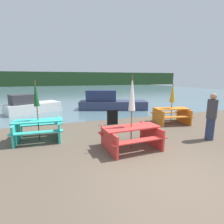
{
  "coord_description": "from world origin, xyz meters",
  "views": [
    {
      "loc": [
        -2.52,
        -3.04,
        2.32
      ],
      "look_at": [
        -0.02,
        4.0,
        0.85
      ],
      "focal_mm": 28.0,
      "sensor_mm": 36.0,
      "label": 1
    }
  ],
  "objects_px": {
    "umbrella_white": "(132,94)",
    "person": "(211,117)",
    "boat_second": "(31,106)",
    "picnic_table_teal": "(39,128)",
    "umbrella_darkgreen": "(36,94)",
    "boat": "(110,102)",
    "picnic_table_red": "(131,135)",
    "umbrella_gold": "(173,93)",
    "picnic_table_orange": "(171,114)",
    "signboard": "(112,117)"
  },
  "relations": [
    {
      "from": "umbrella_gold",
      "to": "umbrella_darkgreen",
      "type": "xyz_separation_m",
      "value": [
        -6.32,
        -0.4,
        0.18
      ]
    },
    {
      "from": "person",
      "to": "picnic_table_teal",
      "type": "bearing_deg",
      "value": 160.59
    },
    {
      "from": "picnic_table_orange",
      "to": "boat",
      "type": "xyz_separation_m",
      "value": [
        -1.67,
        4.93,
        0.04
      ]
    },
    {
      "from": "picnic_table_red",
      "to": "boat",
      "type": "bearing_deg",
      "value": 76.67
    },
    {
      "from": "umbrella_gold",
      "to": "picnic_table_teal",
      "type": "bearing_deg",
      "value": -176.41
    },
    {
      "from": "picnic_table_red",
      "to": "person",
      "type": "xyz_separation_m",
      "value": [
        3.16,
        -0.27,
        0.43
      ]
    },
    {
      "from": "umbrella_darkgreen",
      "to": "boat",
      "type": "distance_m",
      "value": 7.18
    },
    {
      "from": "picnic_table_orange",
      "to": "umbrella_darkgreen",
      "type": "xyz_separation_m",
      "value": [
        -6.32,
        -0.4,
        1.25
      ]
    },
    {
      "from": "umbrella_gold",
      "to": "boat_second",
      "type": "distance_m",
      "value": 9.05
    },
    {
      "from": "umbrella_white",
      "to": "person",
      "type": "bearing_deg",
      "value": -4.9
    },
    {
      "from": "boat",
      "to": "boat_second",
      "type": "height_order",
      "value": "boat"
    },
    {
      "from": "picnic_table_orange",
      "to": "signboard",
      "type": "relative_size",
      "value": 2.6
    },
    {
      "from": "signboard",
      "to": "picnic_table_orange",
      "type": "bearing_deg",
      "value": -13.9
    },
    {
      "from": "picnic_table_teal",
      "to": "boat",
      "type": "relative_size",
      "value": 0.36
    },
    {
      "from": "picnic_table_orange",
      "to": "boat_second",
      "type": "xyz_separation_m",
      "value": [
        -7.1,
        5.52,
        -0.01
      ]
    },
    {
      "from": "picnic_table_red",
      "to": "person",
      "type": "height_order",
      "value": "person"
    },
    {
      "from": "boat_second",
      "to": "umbrella_gold",
      "type": "bearing_deg",
      "value": -63.66
    },
    {
      "from": "signboard",
      "to": "boat",
      "type": "bearing_deg",
      "value": 72.9
    },
    {
      "from": "umbrella_darkgreen",
      "to": "boat_second",
      "type": "distance_m",
      "value": 6.1
    },
    {
      "from": "umbrella_gold",
      "to": "person",
      "type": "relative_size",
      "value": 1.14
    },
    {
      "from": "umbrella_darkgreen",
      "to": "umbrella_gold",
      "type": "bearing_deg",
      "value": 3.59
    },
    {
      "from": "picnic_table_orange",
      "to": "boat",
      "type": "bearing_deg",
      "value": 108.68
    },
    {
      "from": "umbrella_gold",
      "to": "boat_second",
      "type": "xyz_separation_m",
      "value": [
        -7.1,
        5.52,
        -1.08
      ]
    },
    {
      "from": "picnic_table_teal",
      "to": "person",
      "type": "relative_size",
      "value": 1.04
    },
    {
      "from": "umbrella_white",
      "to": "signboard",
      "type": "bearing_deg",
      "value": 82.13
    },
    {
      "from": "picnic_table_red",
      "to": "umbrella_white",
      "type": "distance_m",
      "value": 1.36
    },
    {
      "from": "umbrella_darkgreen",
      "to": "picnic_table_orange",
      "type": "bearing_deg",
      "value": 3.59
    },
    {
      "from": "picnic_table_teal",
      "to": "umbrella_darkgreen",
      "type": "xyz_separation_m",
      "value": [
        0.0,
        0.0,
        1.26
      ]
    },
    {
      "from": "umbrella_darkgreen",
      "to": "boat",
      "type": "bearing_deg",
      "value": 48.89
    },
    {
      "from": "picnic_table_orange",
      "to": "boat",
      "type": "distance_m",
      "value": 5.21
    },
    {
      "from": "picnic_table_orange",
      "to": "umbrella_darkgreen",
      "type": "relative_size",
      "value": 0.87
    },
    {
      "from": "picnic_table_red",
      "to": "boat",
      "type": "distance_m",
      "value": 7.41
    },
    {
      "from": "picnic_table_red",
      "to": "signboard",
      "type": "distance_m",
      "value": 3.04
    },
    {
      "from": "picnic_table_teal",
      "to": "picnic_table_orange",
      "type": "height_order",
      "value": "picnic_table_orange"
    },
    {
      "from": "picnic_table_orange",
      "to": "person",
      "type": "relative_size",
      "value": 1.1
    },
    {
      "from": "picnic_table_teal",
      "to": "boat_second",
      "type": "distance_m",
      "value": 5.96
    },
    {
      "from": "umbrella_gold",
      "to": "person",
      "type": "bearing_deg",
      "value": -94.88
    },
    {
      "from": "picnic_table_teal",
      "to": "boat",
      "type": "height_order",
      "value": "boat"
    },
    {
      "from": "umbrella_white",
      "to": "person",
      "type": "height_order",
      "value": "umbrella_white"
    },
    {
      "from": "picnic_table_red",
      "to": "signboard",
      "type": "bearing_deg",
      "value": 82.13
    },
    {
      "from": "picnic_table_teal",
      "to": "umbrella_white",
      "type": "xyz_separation_m",
      "value": [
        2.94,
        -1.88,
        1.35
      ]
    },
    {
      "from": "umbrella_gold",
      "to": "picnic_table_red",
      "type": "bearing_deg",
      "value": -146.03
    },
    {
      "from": "picnic_table_red",
      "to": "umbrella_darkgreen",
      "type": "xyz_separation_m",
      "value": [
        -2.94,
        1.88,
        1.27
      ]
    },
    {
      "from": "umbrella_darkgreen",
      "to": "boat_second",
      "type": "xyz_separation_m",
      "value": [
        -0.78,
        5.91,
        -1.26
      ]
    },
    {
      "from": "picnic_table_red",
      "to": "boat_second",
      "type": "height_order",
      "value": "boat_second"
    },
    {
      "from": "picnic_table_red",
      "to": "picnic_table_teal",
      "type": "distance_m",
      "value": 3.49
    },
    {
      "from": "person",
      "to": "umbrella_gold",
      "type": "bearing_deg",
      "value": 85.12
    },
    {
      "from": "picnic_table_red",
      "to": "picnic_table_orange",
      "type": "distance_m",
      "value": 4.07
    },
    {
      "from": "umbrella_white",
      "to": "boat_second",
      "type": "distance_m",
      "value": 8.74
    },
    {
      "from": "picnic_table_red",
      "to": "boat",
      "type": "xyz_separation_m",
      "value": [
        1.71,
        7.21,
        0.06
      ]
    }
  ]
}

